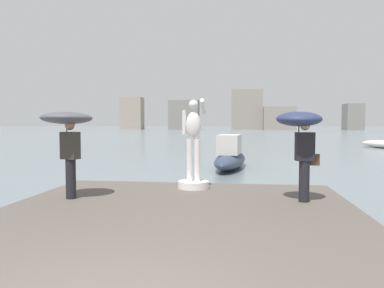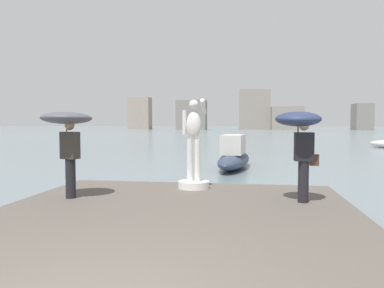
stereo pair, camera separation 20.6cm
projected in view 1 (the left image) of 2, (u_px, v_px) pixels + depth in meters
name	position (u px, v px, depth m)	size (l,w,h in m)	color
ground_plane	(229.00, 141.00, 42.80)	(400.00, 400.00, 0.00)	slate
pier	(156.00, 254.00, 5.29)	(7.04, 10.28, 0.40)	#564F47
statue_white_figure	(193.00, 157.00, 9.49)	(0.79, 0.96, 2.30)	white
onlooker_left	(68.00, 127.00, 8.19)	(1.37, 1.37, 1.93)	black
onlooker_right	(301.00, 130.00, 7.83)	(0.99, 1.00, 1.94)	black
boat_near	(384.00, 144.00, 30.62)	(3.08, 4.83, 0.65)	silver
boat_mid	(230.00, 157.00, 16.91)	(1.79, 5.31, 1.55)	#2D384C
distant_skyline	(228.00, 114.00, 117.23)	(74.93, 10.37, 12.58)	gray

